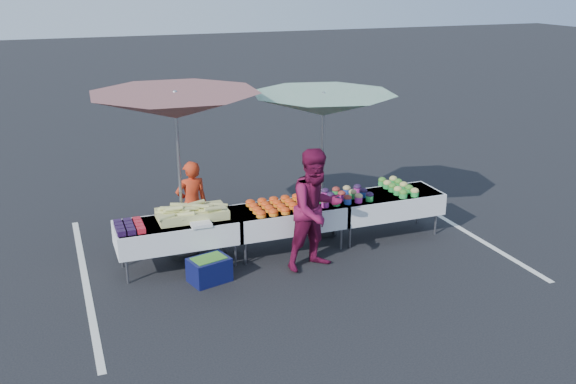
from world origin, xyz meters
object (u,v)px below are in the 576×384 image
object	(u,v)px
table_right	(386,203)
table_center	(288,216)
table_left	(177,232)
umbrella_left	(176,107)
umbrella_right	(323,106)
storage_bin	(209,269)
customer	(316,210)
vendor	(192,204)

from	to	relation	value
table_right	table_center	bearing A→B (deg)	180.00
table_left	umbrella_left	distance (m)	1.88
table_right	umbrella_right	xyz separation A→B (m)	(-1.00, 0.48, 1.66)
storage_bin	customer	bearing A→B (deg)	-18.71
vendor	table_left	bearing A→B (deg)	55.87
storage_bin	umbrella_left	bearing A→B (deg)	83.27
umbrella_left	table_right	bearing A→B (deg)	-6.63
table_right	vendor	xyz separation A→B (m)	(-3.20, 0.75, 0.14)
table_center	table_right	size ratio (longest dim) A/B	1.00
customer	umbrella_right	world-z (taller)	umbrella_right
umbrella_left	customer	bearing A→B (deg)	-32.46
vendor	umbrella_left	xyz separation A→B (m)	(-0.24, -0.35, 1.69)
table_center	customer	bearing A→B (deg)	-77.48
vendor	storage_bin	bearing A→B (deg)	80.61
customer	umbrella_left	size ratio (longest dim) A/B	0.57
umbrella_left	storage_bin	xyz separation A→B (m)	(0.16, -1.05, -2.22)
table_center	table_right	world-z (taller)	same
table_center	storage_bin	size ratio (longest dim) A/B	2.83
table_left	umbrella_right	size ratio (longest dim) A/B	0.66
customer	vendor	bearing A→B (deg)	124.62
vendor	table_center	bearing A→B (deg)	145.99
table_right	storage_bin	distance (m)	3.37
storage_bin	umbrella_right	bearing A→B (deg)	10.99
customer	umbrella_left	distance (m)	2.60
table_right	umbrella_left	bearing A→B (deg)	173.37
umbrella_left	table_center	bearing A→B (deg)	-13.70
table_right	storage_bin	size ratio (longest dim) A/B	2.83
storage_bin	vendor	bearing A→B (deg)	71.23
customer	umbrella_left	world-z (taller)	umbrella_left
table_right	customer	xyz separation A→B (m)	(-1.63, -0.75, 0.36)
customer	storage_bin	distance (m)	1.82
table_left	vendor	size ratio (longest dim) A/B	1.28
umbrella_right	storage_bin	world-z (taller)	umbrella_right
table_center	umbrella_right	world-z (taller)	umbrella_right
umbrella_left	table_left	bearing A→B (deg)	-111.64
table_center	customer	world-z (taller)	customer
table_center	vendor	distance (m)	1.59
table_left	table_center	distance (m)	1.80
table_center	table_right	bearing A→B (deg)	0.00
storage_bin	table_center	bearing A→B (deg)	8.41
table_left	storage_bin	size ratio (longest dim) A/B	2.83
table_right	vendor	size ratio (longest dim) A/B	1.28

